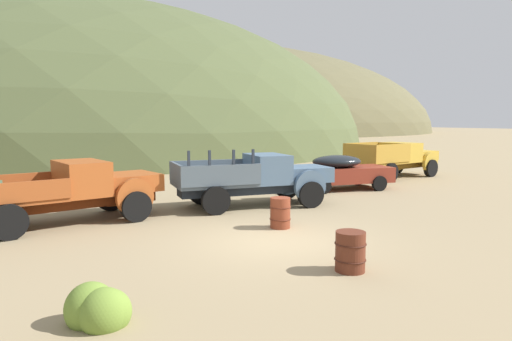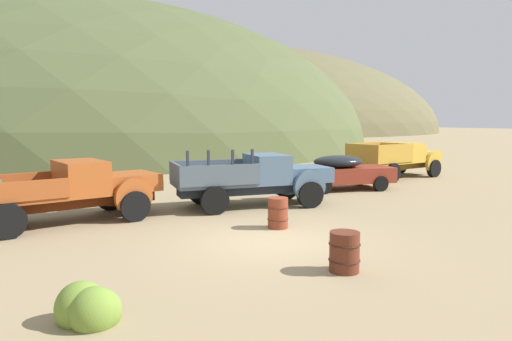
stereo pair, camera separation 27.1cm
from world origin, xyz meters
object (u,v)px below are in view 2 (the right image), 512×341
Objects in this scene: truck_oxide_orange at (79,190)px; oil_drum_by_truck at (344,252)px; car_rust_red at (346,172)px; truck_faded_yellow at (401,159)px; oil_drum_spare at (278,213)px; truck_chalk_blue at (264,179)px.

truck_oxide_orange reaches higher than oil_drum_by_truck.
car_rust_red is 6.08m from truck_faded_yellow.
truck_faded_yellow is 17.18m from oil_drum_by_truck.
oil_drum_spare is at bearing 79.24° from oil_drum_by_truck.
oil_drum_spare is (-1.38, -3.35, -0.55)m from truck_chalk_blue.
car_rust_red is at bearing 51.04° from oil_drum_by_truck.
oil_drum_by_truck is at bearing -70.47° from truck_oxide_orange.
truck_faded_yellow is at bearing 28.04° from truck_chalk_blue.
oil_drum_by_truck is (4.24, -7.73, -0.57)m from truck_oxide_orange.
truck_faded_yellow is 6.67× the size of oil_drum_spare.
truck_chalk_blue reaches higher than truck_faded_yellow.
truck_chalk_blue is at bearing -12.60° from truck_oxide_orange.
car_rust_red is 11.63m from oil_drum_by_truck.
truck_faded_yellow is 14.21m from oil_drum_spare.
truck_oxide_orange is 6.26m from oil_drum_spare.
truck_chalk_blue is at bearing -150.59° from car_rust_red.
oil_drum_spare reaches higher than oil_drum_by_truck.
oil_drum_spare is (-12.21, -7.25, -0.57)m from truck_faded_yellow.
truck_faded_yellow reaches higher than oil_drum_spare.
truck_chalk_blue is at bearing -167.57° from truck_faded_yellow.
car_rust_red reaches higher than oil_drum_by_truck.
truck_oxide_orange is 1.23× the size of car_rust_red.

